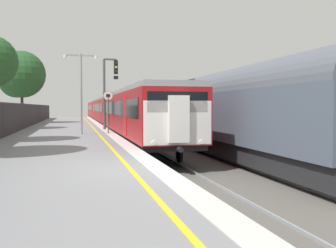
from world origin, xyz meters
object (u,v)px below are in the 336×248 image
object	(u,v)px
commuter_train_at_platform	(109,110)
signal_gantry	(108,85)
platform_lamp_mid	(81,86)
background_tree_left	(20,76)
speed_limit_sign	(108,106)
freight_train_adjacent_track	(171,109)

from	to	relation	value
commuter_train_at_platform	signal_gantry	bearing A→B (deg)	-95.33
signal_gantry	platform_lamp_mid	world-z (taller)	signal_gantry
commuter_train_at_platform	background_tree_left	world-z (taller)	background_tree_left
speed_limit_sign	background_tree_left	world-z (taller)	background_tree_left
commuter_train_at_platform	speed_limit_sign	size ratio (longest dim) A/B	22.78
freight_train_adjacent_track	background_tree_left	bearing A→B (deg)	142.66
commuter_train_at_platform	platform_lamp_mid	xyz separation A→B (m)	(-3.45, -20.30, 1.62)
commuter_train_at_platform	freight_train_adjacent_track	bearing A→B (deg)	-72.59
speed_limit_sign	freight_train_adjacent_track	bearing A→B (deg)	51.75
commuter_train_at_platform	background_tree_left	distance (m)	10.17
background_tree_left	speed_limit_sign	bearing A→B (deg)	-67.28
background_tree_left	commuter_train_at_platform	bearing A→B (deg)	16.63
signal_gantry	speed_limit_sign	size ratio (longest dim) A/B	1.96
freight_train_adjacent_track	speed_limit_sign	xyz separation A→B (m)	(-5.85, -7.42, 0.24)
freight_train_adjacent_track	background_tree_left	xyz separation A→B (m)	(-13.16, 10.04, 3.31)
background_tree_left	signal_gantry	bearing A→B (deg)	-59.64
commuter_train_at_platform	signal_gantry	world-z (taller)	signal_gantry
commuter_train_at_platform	platform_lamp_mid	size ratio (longest dim) A/B	12.44
commuter_train_at_platform	platform_lamp_mid	world-z (taller)	platform_lamp_mid
commuter_train_at_platform	background_tree_left	bearing A→B (deg)	-163.37
platform_lamp_mid	freight_train_adjacent_track	bearing A→B (deg)	45.24
freight_train_adjacent_track	signal_gantry	distance (m)	6.53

